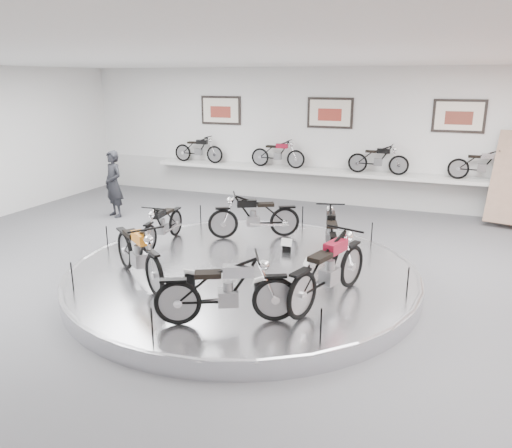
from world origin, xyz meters
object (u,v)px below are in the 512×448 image
at_px(display_platform, 243,275).
at_px(visitor, 114,184).
at_px(bike_a, 331,233).
at_px(bike_b, 254,216).
at_px(bike_c, 163,224).
at_px(bike_d, 138,252).
at_px(bike_e, 227,290).
at_px(shelf, 326,172).
at_px(bike_f, 329,269).

relative_size(display_platform, visitor, 3.53).
height_order(bike_a, bike_b, bike_b).
relative_size(bike_c, visitor, 0.83).
distance_m(bike_d, bike_e, 2.21).
relative_size(bike_d, visitor, 1.00).
xyz_separation_m(display_platform, bike_e, (0.63, -2.09, 0.66)).
bearing_deg(shelf, bike_a, -75.38).
bearing_deg(bike_e, bike_a, 51.48).
bearing_deg(bike_e, display_platform, 80.93).
xyz_separation_m(bike_d, visitor, (-3.67, 4.29, 0.08)).
relative_size(shelf, bike_e, 6.36).
height_order(bike_b, bike_c, bike_b).
relative_size(bike_a, bike_d, 0.92).
xyz_separation_m(shelf, visitor, (-5.07, -3.33, -0.09)).
bearing_deg(visitor, shelf, 58.22).
relative_size(bike_d, bike_f, 0.97).
height_order(bike_a, visitor, visitor).
relative_size(bike_c, bike_f, 0.81).
relative_size(shelf, visitor, 6.07).
xyz_separation_m(shelf, bike_a, (1.36, -5.22, -0.21)).
xyz_separation_m(bike_d, bike_e, (2.04, -0.86, -0.02)).
xyz_separation_m(bike_b, bike_e, (1.10, -3.86, 0.01)).
xyz_separation_m(bike_a, visitor, (-6.44, 1.89, 0.12)).
height_order(display_platform, shelf, shelf).
bearing_deg(bike_f, bike_d, 113.82).
relative_size(bike_c, bike_e, 0.87).
distance_m(bike_d, visitor, 5.64).
xyz_separation_m(bike_b, bike_c, (-1.63, -1.09, -0.06)).
distance_m(bike_e, bike_f, 1.69).
height_order(bike_b, bike_e, bike_e).
distance_m(display_platform, visitor, 5.98).
relative_size(bike_b, bike_f, 0.91).
height_order(bike_c, bike_f, bike_f).
distance_m(bike_b, bike_f, 3.48).
bearing_deg(bike_b, bike_c, 6.52).
bearing_deg(visitor, bike_d, -24.57).
height_order(bike_e, visitor, visitor).
distance_m(bike_e, visitor, 7.69).
bearing_deg(bike_a, shelf, -1.41).
bearing_deg(bike_d, bike_c, 146.08).
bearing_deg(bike_a, bike_c, 82.12).
relative_size(display_platform, bike_f, 3.42).
bearing_deg(bike_e, bike_d, 131.15).
xyz_separation_m(bike_b, visitor, (-4.60, 1.29, 0.11)).
height_order(display_platform, visitor, visitor).
xyz_separation_m(bike_a, bike_d, (-2.77, -2.40, 0.04)).
distance_m(display_platform, bike_c, 2.28).
xyz_separation_m(bike_d, bike_f, (3.21, 0.36, 0.02)).
bearing_deg(bike_a, visitor, 57.61).
bearing_deg(bike_d, visitor, 166.78).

